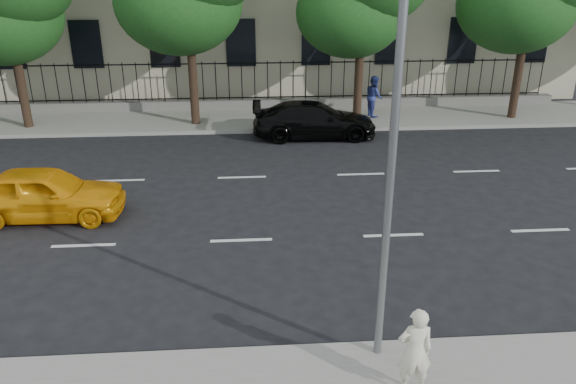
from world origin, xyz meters
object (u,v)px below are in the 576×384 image
black_sedan (314,120)px  woman_near (415,351)px  yellow_taxi (44,193)px  street_light (389,70)px

black_sedan → woman_near: bearing=-179.3°
yellow_taxi → black_sedan: bearing=-48.9°
street_light → black_sedan: (0.41, 13.10, -4.43)m
black_sedan → yellow_taxi: bearing=131.3°
yellow_taxi → black_sedan: (8.33, 7.05, -0.01)m
yellow_taxi → woman_near: size_ratio=2.72×
street_light → woman_near: street_light is taller
yellow_taxi → woman_near: 11.22m
yellow_taxi → street_light: bearing=-126.5°
yellow_taxi → black_sedan: yellow_taxi is taller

